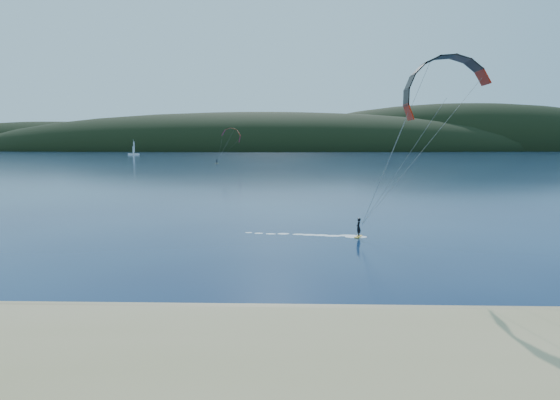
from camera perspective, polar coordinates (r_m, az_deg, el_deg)
name	(u,v)px	position (r m, az deg, el deg)	size (l,w,h in m)	color
ground	(219,350)	(21.58, -6.76, -16.23)	(1800.00, 1800.00, 0.00)	#071437
wet_sand	(233,312)	(25.75, -5.25, -12.34)	(220.00, 2.50, 0.10)	#947756
headland	(294,151)	(765.06, 1.61, 5.52)	(1200.00, 310.00, 140.00)	black
kitesurfer_near	(439,106)	(41.41, 17.28, 9.99)	(19.96, 8.81, 14.78)	gold
kitesurfer_far	(231,138)	(224.55, -5.50, 6.93)	(12.44, 8.13, 15.39)	gold
sailboat	(134,154)	(441.61, -15.99, 4.96)	(8.99, 5.84, 12.90)	white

